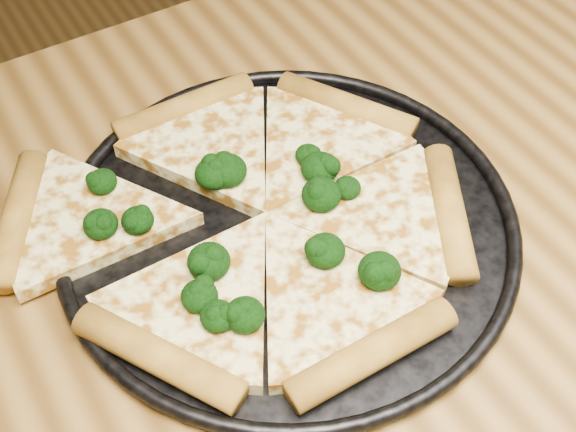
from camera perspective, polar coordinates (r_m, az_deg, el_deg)
dining_table at (r=0.68m, az=9.82°, el=-10.02°), size 1.20×0.90×0.75m
pizza_pan at (r=0.63m, az=0.00°, el=-0.48°), size 0.38×0.38×0.02m
pizza at (r=0.62m, az=-2.49°, el=0.12°), size 0.40×0.33×0.03m
broccoli_florets at (r=0.60m, az=-2.84°, el=-0.41°), size 0.22×0.22×0.03m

